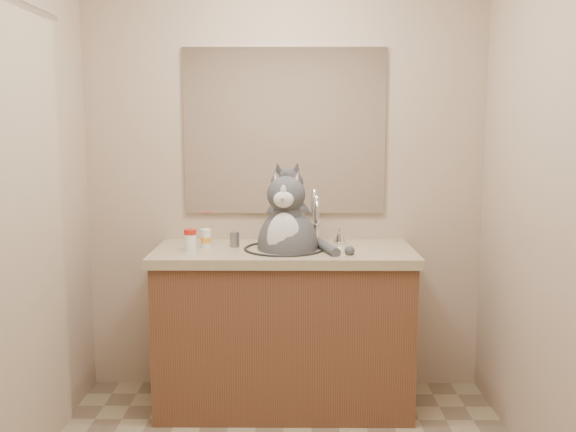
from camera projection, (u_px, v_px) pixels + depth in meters
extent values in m
cube|color=tan|center=(285.00, 177.00, 3.56)|extent=(2.20, 0.01, 2.40)
cube|color=tan|center=(268.00, 296.00, 1.07)|extent=(2.20, 0.01, 2.40)
cube|color=brown|center=(284.00, 332.00, 3.38)|extent=(1.30, 0.55, 0.80)
cube|color=tan|center=(284.00, 253.00, 3.32)|extent=(1.34, 0.59, 0.05)
torus|color=black|center=(284.00, 249.00, 3.30)|extent=(0.42, 0.42, 0.02)
ellipsoid|color=white|center=(284.00, 263.00, 3.31)|extent=(0.40, 0.40, 0.15)
cylinder|color=silver|center=(316.00, 225.00, 3.45)|extent=(0.03, 0.03, 0.18)
torus|color=silver|center=(316.00, 210.00, 3.38)|extent=(0.03, 0.16, 0.16)
cone|color=silver|center=(340.00, 234.00, 3.46)|extent=(0.06, 0.06, 0.08)
cube|color=white|center=(285.00, 131.00, 3.50)|extent=(1.10, 0.02, 0.90)
cube|color=tan|center=(7.00, 253.00, 2.45)|extent=(0.01, 1.20, 1.90)
ellipsoid|color=#434347|center=(288.00, 248.00, 3.32)|extent=(0.37, 0.40, 0.43)
ellipsoid|color=silver|center=(284.00, 239.00, 3.20)|extent=(0.19, 0.12, 0.27)
ellipsoid|color=#434347|center=(286.00, 194.00, 3.23)|extent=(0.22, 0.20, 0.19)
ellipsoid|color=silver|center=(284.00, 199.00, 3.16)|extent=(0.11, 0.07, 0.08)
sphere|color=#D88C8C|center=(283.00, 199.00, 3.13)|extent=(0.02, 0.02, 0.02)
cone|color=#434347|center=(276.00, 177.00, 3.24)|extent=(0.09, 0.08, 0.09)
cone|color=#434347|center=(297.00, 177.00, 3.22)|extent=(0.09, 0.08, 0.09)
cylinder|color=#434347|center=(327.00, 248.00, 3.24)|extent=(0.12, 0.29, 0.05)
cylinder|color=white|center=(190.00, 243.00, 3.26)|extent=(0.08, 0.08, 0.08)
cylinder|color=red|center=(190.00, 232.00, 3.25)|extent=(0.08, 0.08, 0.02)
cylinder|color=white|center=(206.00, 240.00, 3.35)|extent=(0.07, 0.07, 0.08)
cylinder|color=orange|center=(206.00, 240.00, 3.35)|extent=(0.07, 0.07, 0.03)
cylinder|color=white|center=(206.00, 231.00, 3.35)|extent=(0.07, 0.07, 0.02)
cylinder|color=slate|center=(235.00, 239.00, 3.36)|extent=(0.05, 0.05, 0.08)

